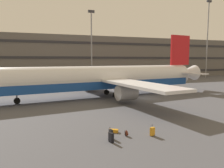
% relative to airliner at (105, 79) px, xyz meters
% --- Properties ---
extents(ground_plane, '(600.00, 600.00, 0.00)m').
position_rel_airliner_xyz_m(ground_plane, '(5.44, -3.56, -3.07)').
color(ground_plane, '#4C4C51').
extents(terminal_structure, '(166.74, 14.33, 14.11)m').
position_rel_airliner_xyz_m(terminal_structure, '(5.44, 40.59, 3.99)').
color(terminal_structure, '#605B56').
rests_on(terminal_structure, ground_plane).
extents(airliner, '(42.44, 34.40, 11.25)m').
position_rel_airliner_xyz_m(airliner, '(0.00, 0.00, 0.00)').
color(airliner, silver).
rests_on(airliner, ground_plane).
extents(light_mast_left, '(1.80, 0.50, 20.16)m').
position_rel_airliner_xyz_m(light_mast_left, '(4.26, 25.68, 8.67)').
color(light_mast_left, gray).
rests_on(light_mast_left, ground_plane).
extents(light_mast_center_left, '(1.80, 0.50, 26.59)m').
position_rel_airliner_xyz_m(light_mast_center_left, '(45.72, 25.68, 11.98)').
color(light_mast_center_left, gray).
rests_on(light_mast_center_left, ground_plane).
extents(suitcase_navy, '(0.85, 0.72, 0.27)m').
position_rel_airliner_xyz_m(suitcase_navy, '(-5.16, -18.06, -2.93)').
color(suitcase_navy, orange).
rests_on(suitcase_navy, ground_plane).
extents(suitcase_small, '(0.27, 0.38, 0.91)m').
position_rel_airliner_xyz_m(suitcase_small, '(-5.89, -19.40, -2.68)').
color(suitcase_small, black).
rests_on(suitcase_small, ground_plane).
extents(suitcase_laid_flat, '(0.46, 0.36, 0.93)m').
position_rel_airliner_xyz_m(suitcase_laid_flat, '(-2.46, -19.99, -2.69)').
color(suitcase_laid_flat, orange).
rests_on(suitcase_laid_flat, ground_plane).
extents(suitcase_red, '(0.32, 0.52, 0.85)m').
position_rel_airliner_xyz_m(suitcase_red, '(-6.14, -20.16, -2.67)').
color(suitcase_red, black).
rests_on(suitcase_red, ground_plane).
extents(backpack_scuffed, '(0.33, 0.39, 0.54)m').
position_rel_airliner_xyz_m(backpack_scuffed, '(-4.49, -19.31, -2.84)').
color(backpack_scuffed, '#592619').
rests_on(backpack_scuffed, ground_plane).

